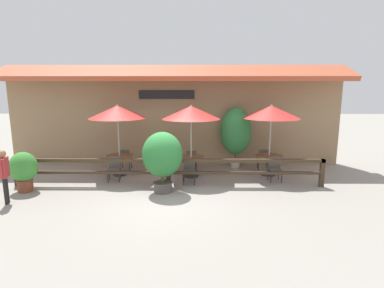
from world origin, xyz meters
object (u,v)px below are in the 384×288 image
at_px(chair_near_streetside, 114,168).
at_px(potted_plant_broad_leaf, 162,156).
at_px(chair_far_streetside, 275,168).
at_px(patio_umbrella_far, 271,112).
at_px(potted_plant_tall_tropical, 236,132).
at_px(chair_middle_wallside, 191,159).
at_px(patio_umbrella_middle, 191,112).
at_px(potted_plant_corner_fern, 24,169).
at_px(chair_middle_streetside, 189,170).
at_px(dining_table_near, 120,159).
at_px(chair_far_wallside, 263,158).
at_px(pedestrian, 4,170).
at_px(dining_table_far, 269,159).
at_px(dining_table_middle, 191,161).
at_px(chair_near_wallside, 125,158).
at_px(patio_umbrella_near, 117,112).

height_order(chair_near_streetside, potted_plant_broad_leaf, potted_plant_broad_leaf).
bearing_deg(chair_far_streetside, potted_plant_broad_leaf, -164.08).
height_order(patio_umbrella_far, potted_plant_tall_tropical, patio_umbrella_far).
bearing_deg(chair_far_streetside, chair_middle_wallside, 155.82).
bearing_deg(patio_umbrella_middle, potted_plant_corner_fern, -162.58).
bearing_deg(chair_middle_wallside, patio_umbrella_far, 166.32).
bearing_deg(chair_middle_streetside, dining_table_near, 162.42).
relative_size(dining_table_near, patio_umbrella_middle, 0.38).
distance_m(chair_near_streetside, chair_far_wallside, 5.84).
distance_m(chair_middle_wallside, potted_plant_tall_tropical, 2.18).
height_order(patio_umbrella_middle, pedestrian, patio_umbrella_middle).
bearing_deg(potted_plant_tall_tropical, potted_plant_corner_fern, -156.96).
height_order(dining_table_near, patio_umbrella_middle, patio_umbrella_middle).
bearing_deg(pedestrian, dining_table_far, 93.12).
height_order(patio_umbrella_far, potted_plant_corner_fern, patio_umbrella_far).
xyz_separation_m(patio_umbrella_middle, dining_table_far, (2.95, 0.25, -1.79)).
height_order(chair_middle_wallside, patio_umbrella_far, patio_umbrella_far).
height_order(dining_table_middle, chair_far_wallside, chair_far_wallside).
distance_m(dining_table_far, pedestrian, 8.73).
distance_m(chair_middle_wallside, patio_umbrella_far, 3.56).
xyz_separation_m(chair_near_wallside, patio_umbrella_far, (5.61, -0.68, 1.92)).
xyz_separation_m(chair_near_streetside, dining_table_middle, (2.74, 0.52, 0.13)).
distance_m(dining_table_middle, potted_plant_tall_tropical, 2.45).
bearing_deg(pedestrian, chair_far_streetside, 88.34).
relative_size(chair_near_wallside, potted_plant_corner_fern, 0.67).
bearing_deg(chair_middle_streetside, potted_plant_broad_leaf, -129.04).
distance_m(patio_umbrella_middle, chair_far_wallside, 3.62).
bearing_deg(dining_table_middle, chair_far_wallside, 18.85).
bearing_deg(potted_plant_tall_tropical, chair_near_streetside, -157.58).
height_order(chair_near_streetside, patio_umbrella_far, patio_umbrella_far).
height_order(patio_umbrella_middle, potted_plant_tall_tropical, patio_umbrella_middle).
distance_m(chair_far_wallside, potted_plant_tall_tropical, 1.53).
relative_size(dining_table_near, chair_near_wallside, 1.18).
xyz_separation_m(chair_near_wallside, potted_plant_broad_leaf, (1.79, -2.62, 0.69)).
relative_size(patio_umbrella_near, chair_near_wallside, 3.13).
xyz_separation_m(chair_far_streetside, pedestrian, (-8.23, -2.21, 0.53)).
relative_size(patio_umbrella_near, chair_middle_streetside, 3.13).
height_order(dining_table_far, chair_far_streetside, chair_far_streetside).
bearing_deg(dining_table_far, potted_plant_tall_tropical, 135.03).
distance_m(chair_near_wallside, chair_middle_wallside, 2.66).
bearing_deg(chair_far_wallside, patio_umbrella_middle, 24.51).
bearing_deg(patio_umbrella_far, pedestrian, -160.20).
xyz_separation_m(dining_table_near, patio_umbrella_middle, (2.72, -0.21, 1.79)).
relative_size(chair_far_streetside, pedestrian, 0.55).
bearing_deg(dining_table_middle, dining_table_far, 4.77).
xyz_separation_m(patio_umbrella_near, potted_plant_broad_leaf, (1.84, -1.89, -1.24)).
distance_m(chair_middle_streetside, chair_far_streetside, 3.05).
distance_m(dining_table_middle, chair_middle_wallside, 0.78).
height_order(chair_middle_streetside, patio_umbrella_far, patio_umbrella_far).
relative_size(dining_table_middle, potted_plant_corner_fern, 0.78).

